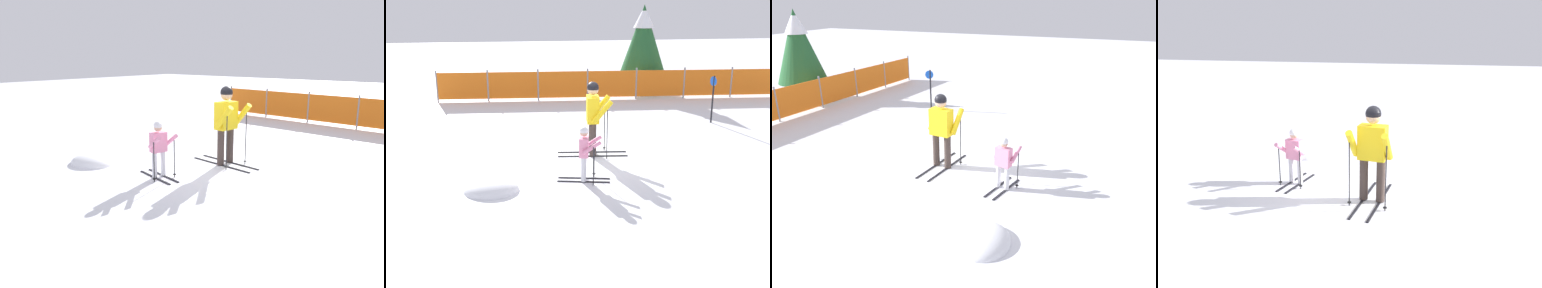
{
  "view_description": "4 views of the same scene",
  "coord_description": "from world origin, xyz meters",
  "views": [
    {
      "loc": [
        4.8,
        -6.49,
        2.39
      ],
      "look_at": [
        0.16,
        -0.97,
        0.68
      ],
      "focal_mm": 35.0,
      "sensor_mm": 36.0,
      "label": 1
    },
    {
      "loc": [
        -1.85,
        -10.48,
        3.62
      ],
      "look_at": [
        -0.38,
        -0.96,
        0.64
      ],
      "focal_mm": 45.0,
      "sensor_mm": 36.0,
      "label": 2
    },
    {
      "loc": [
        -6.99,
        -3.41,
        3.76
      ],
      "look_at": [
        0.15,
        -0.34,
        0.66
      ],
      "focal_mm": 35.0,
      "sensor_mm": 36.0,
      "label": 3
    },
    {
      "loc": [
        6.28,
        1.19,
        2.94
      ],
      "look_at": [
        -0.42,
        -0.32,
        0.87
      ],
      "focal_mm": 35.0,
      "sensor_mm": 36.0,
      "label": 4
    }
  ],
  "objects": [
    {
      "name": "ground_plane",
      "position": [
        0.0,
        0.0,
        0.0
      ],
      "size": [
        60.0,
        60.0,
        0.0
      ],
      "primitive_type": "plane",
      "color": "white"
    },
    {
      "name": "skier_child",
      "position": [
        -0.31,
        -1.42,
        0.67
      ],
      "size": [
        1.1,
        0.55,
        1.14
      ],
      "rotation": [
        0.0,
        0.0,
        -0.21
      ],
      "color": "black",
      "rests_on": "ground_plane"
    },
    {
      "name": "skier_adult",
      "position": [
        0.17,
        0.21,
        1.04
      ],
      "size": [
        1.68,
        0.78,
        1.75
      ],
      "rotation": [
        0.0,
        0.0,
        -0.11
      ],
      "color": "black",
      "rests_on": "ground_plane"
    },
    {
      "name": "snow_mound",
      "position": [
        -2.19,
        -1.69,
        0.0
      ],
      "size": [
        1.08,
        0.91,
        0.43
      ],
      "primitive_type": "ellipsoid",
      "color": "white",
      "rests_on": "ground_plane"
    }
  ]
}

